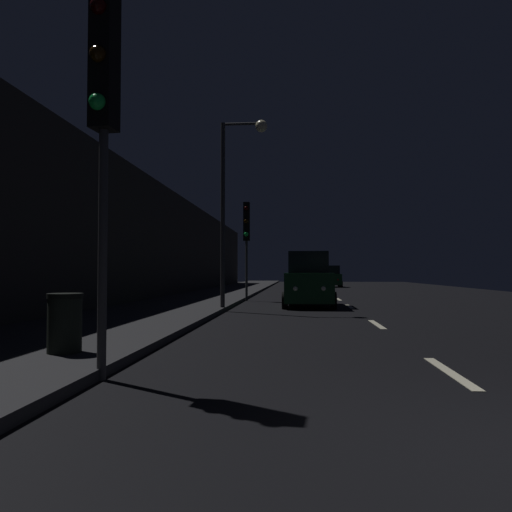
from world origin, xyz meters
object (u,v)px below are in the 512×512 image
traffic_light_far_left (247,229)px  traffic_light_near_left (104,92)px  trash_bin_curbside (65,323)px  car_approaching_headlights (308,281)px  streetlamp_overhead (236,184)px  car_distant_taillights (331,277)px

traffic_light_far_left → traffic_light_near_left: size_ratio=0.93×
traffic_light_near_left → trash_bin_curbside: traffic_light_near_left is taller
car_approaching_headlights → streetlamp_overhead: bearing=-42.7°
traffic_light_far_left → traffic_light_near_left: traffic_light_near_left is taller
streetlamp_overhead → car_distant_taillights: bearing=79.3°
traffic_light_near_left → streetlamp_overhead: (0.37, 11.07, 0.79)m
car_approaching_headlights → traffic_light_far_left: bearing=-139.8°
trash_bin_curbside → car_approaching_headlights: 13.41m
traffic_light_near_left → car_distant_taillights: size_ratio=1.30×
car_approaching_headlights → car_distant_taillights: car_approaching_headlights is taller
car_approaching_headlights → car_distant_taillights: (2.77, 25.88, -0.11)m
traffic_light_near_left → streetlamp_overhead: streetlamp_overhead is taller
streetlamp_overhead → traffic_light_far_left: bearing=92.4°
traffic_light_near_left → car_distant_taillights: traffic_light_near_left is taller
car_distant_taillights → trash_bin_curbside: bearing=169.9°
traffic_light_far_left → traffic_light_near_left: (-0.10, -17.41, 0.29)m
streetlamp_overhead → car_distant_taillights: (5.42, 28.76, -3.68)m
traffic_light_near_left → streetlamp_overhead: 11.10m
trash_bin_curbside → car_distant_taillights: car_distant_taillights is taller
streetlamp_overhead → car_distant_taillights: streetlamp_overhead is taller
trash_bin_curbside → car_distant_taillights: size_ratio=0.23×
traffic_light_near_left → trash_bin_curbside: 3.58m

